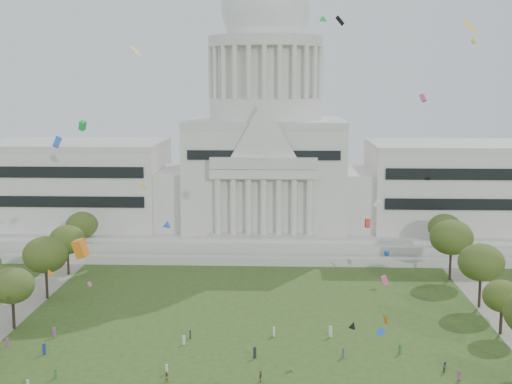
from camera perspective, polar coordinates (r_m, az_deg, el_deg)
capitol at (r=204.62m, az=0.77°, el=2.47°), size 160.00×64.50×91.30m
row_tree_l_3 at (r=138.11m, az=-18.94°, el=-7.08°), size 8.12×8.12×11.55m
row_tree_r_3 at (r=135.57m, az=19.10°, el=-7.89°), size 7.01×7.01×9.98m
row_tree_l_4 at (r=154.62m, az=-16.50°, el=-4.84°), size 9.29×9.29×13.21m
row_tree_r_4 at (r=149.50m, az=17.57°, el=-5.39°), size 9.19×9.19×13.06m
row_tree_l_5 at (r=172.39m, az=-14.87°, el=-3.71°), size 8.33×8.33×11.85m
row_tree_r_5 at (r=168.06m, az=15.37°, el=-3.52°), size 9.82×9.82×13.96m
row_tree_l_6 at (r=189.88m, az=-13.75°, el=-2.57°), size 8.19×8.19×11.64m
row_tree_r_6 at (r=186.01m, az=14.86°, el=-2.77°), size 8.42×8.42×11.97m
person_0 at (r=115.76m, az=15.95°, el=-13.94°), size 0.79×0.91×1.57m
person_2 at (r=118.16m, az=14.89°, el=-13.38°), size 0.97×0.89×1.71m
person_4 at (r=111.05m, az=0.36°, el=-14.52°), size 0.85×1.20×1.85m
person_8 at (r=111.93m, az=-7.17°, el=-14.45°), size 0.88×0.64×1.65m
distant_crowd at (r=114.91m, az=-6.93°, el=-13.78°), size 67.09×37.12×1.95m
kite_swarm at (r=98.05m, az=-0.79°, el=-0.20°), size 78.34×103.57×67.41m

